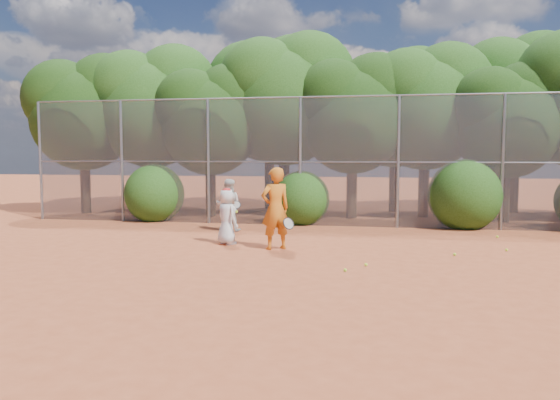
# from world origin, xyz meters

# --- Properties ---
(ground) EXTENTS (80.00, 80.00, 0.00)m
(ground) POSITION_xyz_m (0.00, 0.00, 0.00)
(ground) COLOR #A14524
(ground) RESTS_ON ground
(fence_back) EXTENTS (20.05, 0.09, 4.03)m
(fence_back) POSITION_xyz_m (-0.12, 6.00, 2.05)
(fence_back) COLOR gray
(fence_back) RESTS_ON ground
(tree_0) EXTENTS (4.38, 3.81, 6.00)m
(tree_0) POSITION_xyz_m (-9.44, 8.04, 3.93)
(tree_0) COLOR black
(tree_0) RESTS_ON ground
(tree_1) EXTENTS (4.64, 4.03, 6.35)m
(tree_1) POSITION_xyz_m (-6.94, 8.54, 4.16)
(tree_1) COLOR black
(tree_1) RESTS_ON ground
(tree_2) EXTENTS (3.99, 3.47, 5.47)m
(tree_2) POSITION_xyz_m (-4.45, 7.83, 3.58)
(tree_2) COLOR black
(tree_2) RESTS_ON ground
(tree_3) EXTENTS (4.89, 4.26, 6.70)m
(tree_3) POSITION_xyz_m (-1.94, 8.84, 4.40)
(tree_3) COLOR black
(tree_3) RESTS_ON ground
(tree_4) EXTENTS (4.19, 3.64, 5.73)m
(tree_4) POSITION_xyz_m (0.55, 8.24, 3.76)
(tree_4) COLOR black
(tree_4) RESTS_ON ground
(tree_5) EXTENTS (4.51, 3.92, 6.17)m
(tree_5) POSITION_xyz_m (3.06, 9.04, 4.05)
(tree_5) COLOR black
(tree_5) RESTS_ON ground
(tree_6) EXTENTS (3.86, 3.36, 5.29)m
(tree_6) POSITION_xyz_m (5.55, 8.03, 3.47)
(tree_6) COLOR black
(tree_6) RESTS_ON ground
(tree_9) EXTENTS (4.83, 4.20, 6.62)m
(tree_9) POSITION_xyz_m (-7.94, 10.84, 4.34)
(tree_9) COLOR black
(tree_9) RESTS_ON ground
(tree_10) EXTENTS (5.15, 4.48, 7.06)m
(tree_10) POSITION_xyz_m (-2.93, 11.05, 4.63)
(tree_10) COLOR black
(tree_10) RESTS_ON ground
(tree_11) EXTENTS (4.64, 4.03, 6.35)m
(tree_11) POSITION_xyz_m (2.06, 10.64, 4.16)
(tree_11) COLOR black
(tree_11) RESTS_ON ground
(tree_12) EXTENTS (5.02, 4.37, 6.88)m
(tree_12) POSITION_xyz_m (6.56, 11.24, 4.51)
(tree_12) COLOR black
(tree_12) RESTS_ON ground
(bush_0) EXTENTS (2.00, 2.00, 2.00)m
(bush_0) POSITION_xyz_m (-6.00, 6.30, 1.00)
(bush_0) COLOR #1B4110
(bush_0) RESTS_ON ground
(bush_1) EXTENTS (1.80, 1.80, 1.80)m
(bush_1) POSITION_xyz_m (-1.00, 6.30, 0.90)
(bush_1) COLOR #1B4110
(bush_1) RESTS_ON ground
(bush_2) EXTENTS (2.20, 2.20, 2.20)m
(bush_2) POSITION_xyz_m (4.00, 6.30, 1.10)
(bush_2) COLOR #1B4110
(bush_2) RESTS_ON ground
(player_yellow) EXTENTS (0.93, 0.77, 1.95)m
(player_yellow) POSITION_xyz_m (-0.96, 1.65, 0.97)
(player_yellow) COLOR #C86717
(player_yellow) RESTS_ON ground
(player_teen) EXTENTS (0.80, 0.78, 1.42)m
(player_teen) POSITION_xyz_m (-2.28, 2.12, 0.71)
(player_teen) COLOR silver
(player_teen) RESTS_ON ground
(player_white) EXTENTS (0.85, 0.73, 1.52)m
(player_white) POSITION_xyz_m (-2.87, 4.36, 0.76)
(player_white) COLOR silver
(player_white) RESTS_ON ground
(ball_0) EXTENTS (0.07, 0.07, 0.07)m
(ball_0) POSITION_xyz_m (1.21, 0.06, 0.03)
(ball_0) COLOR #C2EC2B
(ball_0) RESTS_ON ground
(ball_1) EXTENTS (0.07, 0.07, 0.07)m
(ball_1) POSITION_xyz_m (4.39, 2.34, 0.03)
(ball_1) COLOR #C2EC2B
(ball_1) RESTS_ON ground
(ball_2) EXTENTS (0.07, 0.07, 0.07)m
(ball_2) POSITION_xyz_m (3.13, 1.53, 0.03)
(ball_2) COLOR #C2EC2B
(ball_2) RESTS_ON ground
(ball_3) EXTENTS (0.07, 0.07, 0.07)m
(ball_3) POSITION_xyz_m (0.83, -0.53, 0.03)
(ball_3) COLOR #C2EC2B
(ball_3) RESTS_ON ground
(ball_4) EXTENTS (0.07, 0.07, 0.07)m
(ball_4) POSITION_xyz_m (4.59, 4.39, 0.03)
(ball_4) COLOR #C2EC2B
(ball_4) RESTS_ON ground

